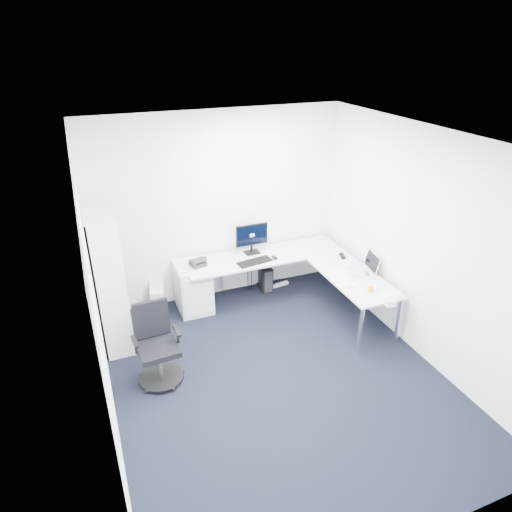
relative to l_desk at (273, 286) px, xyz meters
name	(u,v)px	position (x,y,z in m)	size (l,w,h in m)	color
ground	(278,377)	(-0.55, -1.40, -0.34)	(4.20, 4.20, 0.00)	black
ceiling	(284,141)	(-0.55, -1.40, 2.36)	(4.20, 4.20, 0.00)	white
wall_back	(218,208)	(-0.55, 0.70, 1.01)	(3.60, 0.02, 2.70)	white
wall_front	(417,420)	(-0.55, -3.50, 1.01)	(3.60, 0.02, 2.70)	white
wall_left	(97,310)	(-2.35, -1.40, 1.01)	(0.02, 4.20, 2.70)	white
wall_right	(422,247)	(1.25, -1.40, 1.01)	(0.02, 4.20, 2.70)	white
l_desk	(273,286)	(0.00, 0.00, 0.00)	(2.33, 1.31, 0.68)	silver
drawer_pedestal	(193,287)	(-1.06, 0.38, 0.01)	(0.45, 0.56, 0.69)	silver
bookshelf	(108,279)	(-2.17, 0.05, 0.54)	(0.34, 0.88, 1.75)	silver
task_chair	(158,347)	(-1.80, -0.95, 0.13)	(0.52, 0.52, 0.93)	black
black_pc_tower	(264,276)	(0.10, 0.56, -0.15)	(0.17, 0.39, 0.38)	black
beige_pc_tower	(158,299)	(-1.55, 0.50, -0.14)	(0.19, 0.42, 0.40)	#B7B59C
power_strip	(278,285)	(0.32, 0.51, -0.32)	(0.35, 0.06, 0.04)	white
monitor	(252,239)	(-0.14, 0.46, 0.57)	(0.48, 0.15, 0.46)	black
black_keyboard	(255,262)	(-0.22, 0.16, 0.35)	(0.49, 0.17, 0.02)	black
mouse	(275,258)	(0.09, 0.17, 0.36)	(0.06, 0.09, 0.03)	black
desk_phone	(198,261)	(-0.98, 0.35, 0.41)	(0.20, 0.20, 0.14)	#28272A
laptop	(357,263)	(0.95, -0.60, 0.47)	(0.36, 0.35, 0.26)	silver
white_keyboard	(343,279)	(0.68, -0.71, 0.35)	(0.13, 0.47, 0.02)	white
headphones	(342,255)	(1.02, -0.14, 0.36)	(0.11, 0.17, 0.04)	black
orange_fruit	(370,288)	(0.83, -1.09, 0.38)	(0.07, 0.07, 0.07)	orange
tissue_box	(388,299)	(0.87, -1.40, 0.38)	(0.12, 0.23, 0.08)	white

